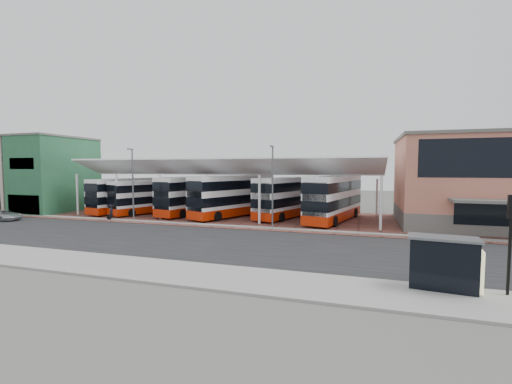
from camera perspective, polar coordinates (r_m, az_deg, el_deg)
ground at (r=28.30m, az=-4.51°, el=-8.10°), size 140.00×140.00×0.00m
road at (r=27.40m, az=-5.31°, el=-8.49°), size 120.00×14.00×0.02m
forecourt at (r=39.98m, az=5.21°, el=-4.50°), size 72.00×16.00×0.06m
sidewalk at (r=20.49m, az=-14.24°, el=-12.74°), size 120.00×4.00×0.14m
north_kerb at (r=34.01m, az=-0.57°, el=-5.92°), size 120.00×0.80×0.14m
yellow_line_near at (r=22.15m, az=-11.46°, el=-11.53°), size 120.00×0.12×0.01m
yellow_line_far at (r=22.41m, az=-11.08°, el=-11.35°), size 120.00×0.12×0.01m
canopy at (r=42.85m, az=-5.00°, el=3.81°), size 37.00×11.63×7.07m
terminal at (r=41.54m, az=35.18°, el=1.52°), size 18.40×14.40×9.25m
shop_green at (r=54.54m, az=-30.32°, el=2.60°), size 6.40×10.20×10.22m
shop_cream at (r=59.52m, az=-34.53°, el=2.52°), size 6.40×10.20×10.22m
lamp_west at (r=40.21m, az=-19.87°, el=1.53°), size 0.16×0.90×8.07m
lamp_east at (r=33.04m, az=2.76°, el=1.28°), size 0.16×0.90×8.07m
bus_0 at (r=49.04m, az=-20.71°, el=-0.51°), size 4.42×11.16×4.49m
bus_1 at (r=46.76m, az=-17.36°, el=-0.77°), size 5.98×10.57×4.29m
bus_2 at (r=44.52m, az=-10.30°, el=-0.57°), size 5.02×11.90×4.78m
bus_3 at (r=41.59m, az=-3.91°, el=-0.69°), size 7.19×12.22×4.98m
bus_4 at (r=41.13m, az=5.40°, el=-0.89°), size 6.18×11.84×4.78m
bus_5 at (r=39.03m, az=12.89°, el=-1.08°), size 5.56×12.42×4.99m
silver_car at (r=48.34m, az=-36.38°, el=-3.10°), size 4.45×2.52×1.17m
pedestrian at (r=42.01m, az=-22.99°, el=-3.13°), size 0.50×0.69×1.77m
suitcase at (r=42.29m, az=-23.30°, el=-3.87°), size 0.37×0.27×0.64m
bus_shelter at (r=18.66m, az=29.61°, el=-9.59°), size 3.28×1.78×2.52m
traffic_signal_west at (r=19.33m, az=36.74°, el=-4.91°), size 0.33×0.27×4.59m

